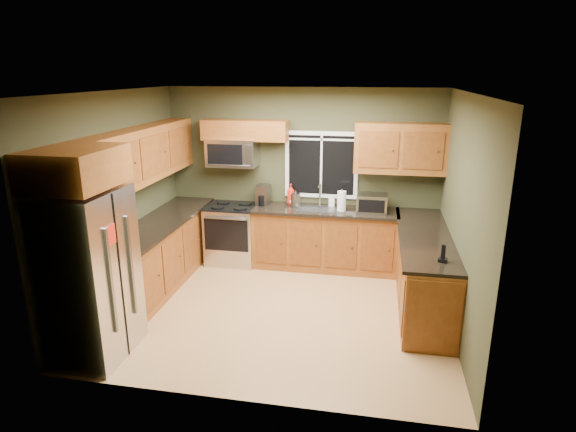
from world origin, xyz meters
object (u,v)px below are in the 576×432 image
(coffee_maker, at_px, (263,195))
(soap_bottle_b, at_px, (331,200))
(microwave, at_px, (232,153))
(soap_bottle_c, at_px, (292,199))
(kettle, at_px, (296,200))
(cordless_phone, at_px, (443,257))
(refrigerator, at_px, (89,275))
(soap_bottle_a, at_px, (291,194))
(paper_towel_roll, at_px, (342,201))
(toaster_oven, at_px, (372,203))
(range, at_px, (232,233))

(coffee_maker, height_order, soap_bottle_b, coffee_maker)
(microwave, height_order, soap_bottle_c, microwave)
(microwave, xyz_separation_m, kettle, (1.00, -0.09, -0.67))
(microwave, xyz_separation_m, cordless_phone, (2.94, -1.95, -0.73))
(refrigerator, relative_size, coffee_maker, 5.83)
(cordless_phone, bearing_deg, refrigerator, -165.23)
(microwave, relative_size, cordless_phone, 3.92)
(refrigerator, bearing_deg, soap_bottle_a, 61.79)
(paper_towel_roll, distance_m, soap_bottle_c, 0.82)
(refrigerator, height_order, soap_bottle_a, refrigerator)
(cordless_phone, bearing_deg, kettle, 136.23)
(refrigerator, bearing_deg, kettle, 59.02)
(refrigerator, xyz_separation_m, microwave, (0.69, 2.91, 0.83))
(toaster_oven, bearing_deg, soap_bottle_b, 159.50)
(paper_towel_roll, relative_size, cordless_phone, 1.69)
(coffee_maker, relative_size, paper_towel_roll, 0.94)
(range, bearing_deg, paper_towel_roll, -0.89)
(soap_bottle_b, bearing_deg, soap_bottle_a, -179.29)
(coffee_maker, xyz_separation_m, kettle, (0.52, -0.06, -0.03))
(soap_bottle_a, relative_size, soap_bottle_c, 1.95)
(soap_bottle_b, bearing_deg, paper_towel_roll, -53.20)
(coffee_maker, xyz_separation_m, cordless_phone, (2.46, -1.91, -0.09))
(range, bearing_deg, microwave, 90.02)
(soap_bottle_b, bearing_deg, cordless_phone, -55.02)
(kettle, bearing_deg, paper_towel_roll, -5.75)
(paper_towel_roll, bearing_deg, soap_bottle_c, 164.49)
(range, bearing_deg, soap_bottle_a, 12.10)
(microwave, relative_size, soap_bottle_b, 4.26)
(range, bearing_deg, refrigerator, -103.97)
(refrigerator, relative_size, toaster_oven, 4.12)
(range, distance_m, toaster_oven, 2.22)
(coffee_maker, xyz_separation_m, soap_bottle_c, (0.43, 0.09, -0.06))
(soap_bottle_a, bearing_deg, paper_towel_roll, -15.34)
(toaster_oven, distance_m, coffee_maker, 1.66)
(range, bearing_deg, soap_bottle_b, 7.48)
(refrigerator, distance_m, soap_bottle_b, 3.71)
(microwave, height_order, soap_bottle_a, microwave)
(kettle, distance_m, cordless_phone, 2.69)
(soap_bottle_a, xyz_separation_m, soap_bottle_c, (0.01, -0.00, -0.08))
(paper_towel_roll, relative_size, soap_bottle_b, 1.84)
(soap_bottle_b, bearing_deg, range, -172.52)
(range, relative_size, coffee_maker, 3.03)
(cordless_phone, bearing_deg, paper_towel_roll, 124.74)
(refrigerator, bearing_deg, coffee_maker, 67.84)
(toaster_oven, relative_size, cordless_phone, 2.25)
(range, bearing_deg, toaster_oven, -0.72)
(range, relative_size, toaster_oven, 2.15)
(paper_towel_roll, bearing_deg, soap_bottle_a, 164.66)
(paper_towel_roll, bearing_deg, refrigerator, -131.05)
(toaster_oven, bearing_deg, kettle, 176.43)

